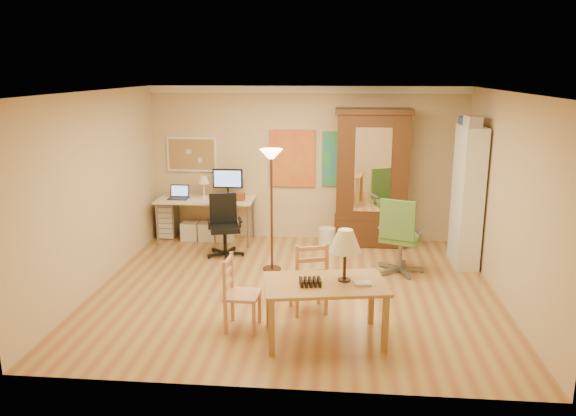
# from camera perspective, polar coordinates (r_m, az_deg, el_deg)

# --- Properties ---
(floor) EXTENTS (5.50, 5.50, 0.00)m
(floor) POSITION_cam_1_polar(r_m,az_deg,el_deg) (7.88, 0.73, -8.28)
(floor) COLOR #975E35
(floor) RESTS_ON ground
(crown_molding) EXTENTS (5.50, 0.08, 0.12)m
(crown_molding) POSITION_cam_1_polar(r_m,az_deg,el_deg) (9.76, 1.93, 11.94)
(crown_molding) COLOR white
(crown_molding) RESTS_ON floor
(corkboard) EXTENTS (0.90, 0.04, 0.62)m
(corkboard) POSITION_cam_1_polar(r_m,az_deg,el_deg) (10.20, -9.75, 5.40)
(corkboard) COLOR tan
(corkboard) RESTS_ON floor
(art_panel_left) EXTENTS (0.80, 0.04, 1.00)m
(art_panel_left) POSITION_cam_1_polar(r_m,az_deg,el_deg) (9.90, 0.43, 5.05)
(art_panel_left) COLOR gold
(art_panel_left) RESTS_ON floor
(art_panel_right) EXTENTS (0.75, 0.04, 0.95)m
(art_panel_right) POSITION_cam_1_polar(r_m,az_deg,el_deg) (9.86, 5.67, 4.95)
(art_panel_right) COLOR teal
(art_panel_right) RESTS_ON floor
(dining_table) EXTENTS (1.47, 1.02, 1.27)m
(dining_table) POSITION_cam_1_polar(r_m,az_deg,el_deg) (6.28, 4.52, -6.40)
(dining_table) COLOR olive
(dining_table) RESTS_ON floor
(ladder_chair_back) EXTENTS (0.53, 0.52, 0.93)m
(ladder_chair_back) POSITION_cam_1_polar(r_m,az_deg,el_deg) (7.06, 2.13, -7.22)
(ladder_chair_back) COLOR tan
(ladder_chair_back) RESTS_ON floor
(ladder_chair_left) EXTENTS (0.41, 0.43, 0.88)m
(ladder_chair_left) POSITION_cam_1_polar(r_m,az_deg,el_deg) (6.66, -4.89, -8.83)
(ladder_chair_left) COLOR tan
(ladder_chair_left) RESTS_ON floor
(torchiere_lamp) EXTENTS (0.34, 0.34, 1.85)m
(torchiere_lamp) POSITION_cam_1_polar(r_m,az_deg,el_deg) (8.23, -1.70, 3.47)
(torchiere_lamp) COLOR #46271C
(torchiere_lamp) RESTS_ON floor
(computer_desk) EXTENTS (1.69, 0.74, 1.28)m
(computer_desk) POSITION_cam_1_polar(r_m,az_deg,el_deg) (10.02, -8.08, -0.71)
(computer_desk) COLOR beige
(computer_desk) RESTS_ON floor
(office_chair_black) EXTENTS (0.62, 0.62, 1.01)m
(office_chair_black) POSITION_cam_1_polar(r_m,az_deg,el_deg) (9.25, -6.44, -3.20)
(office_chair_black) COLOR black
(office_chair_black) RESTS_ON floor
(office_chair_green) EXTENTS (0.72, 0.72, 1.16)m
(office_chair_green) POSITION_cam_1_polar(r_m,az_deg,el_deg) (8.56, 11.26, -4.51)
(office_chair_green) COLOR slate
(office_chair_green) RESTS_ON floor
(drawer_cart) EXTENTS (0.32, 0.38, 0.64)m
(drawer_cart) POSITION_cam_1_polar(r_m,az_deg,el_deg) (10.39, -12.12, -1.22)
(drawer_cart) COLOR slate
(drawer_cart) RESTS_ON floor
(armoire) EXTENTS (1.28, 0.61, 2.35)m
(armoire) POSITION_cam_1_polar(r_m,az_deg,el_deg) (9.73, 8.44, 2.18)
(armoire) COLOR #39200F
(armoire) RESTS_ON floor
(bookshelf) EXTENTS (0.32, 0.86, 2.15)m
(bookshelf) POSITION_cam_1_polar(r_m,az_deg,el_deg) (9.06, 17.74, 1.11)
(bookshelf) COLOR white
(bookshelf) RESTS_ON floor
(wastebin) EXTENTS (0.29, 0.29, 0.36)m
(wastebin) POSITION_cam_1_polar(r_m,az_deg,el_deg) (9.58, 3.98, -3.08)
(wastebin) COLOR silver
(wastebin) RESTS_ON floor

